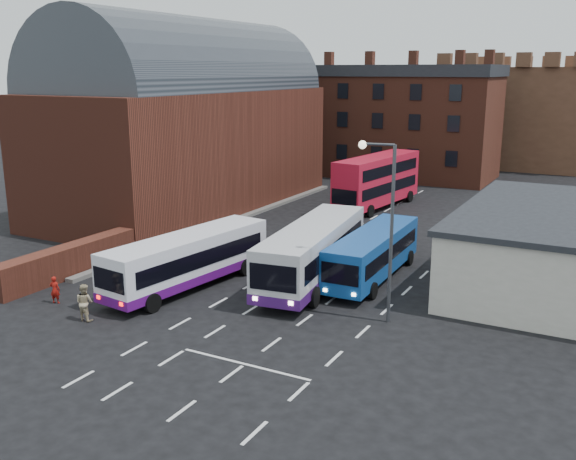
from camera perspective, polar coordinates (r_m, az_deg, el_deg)
The scene contains 13 objects.
ground at distance 31.69m, azimuth -8.68°, elevation -7.75°, with size 180.00×180.00×0.00m, color black.
railway_station at distance 55.70m, azimuth -8.84°, elevation 9.72°, with size 12.00×28.00×16.00m.
forecourt_wall at distance 39.39m, azimuth -18.94°, elevation -2.62°, with size 1.20×10.00×1.80m, color #602B1E.
cream_building at distance 38.66m, azimuth 23.00°, elevation -1.35°, with size 10.40×16.40×4.25m.
brick_terrace at distance 73.64m, azimuth 9.32°, elevation 9.05°, with size 22.00×10.00×11.00m, color brown.
castle_keep at distance 90.33m, azimuth 20.93°, elevation 9.54°, with size 22.00×22.00×12.00m, color brown.
bus_white_outbound at distance 35.53m, azimuth -8.86°, elevation -2.36°, with size 3.81×11.06×2.96m.
bus_white_inbound at distance 35.98m, azimuth 2.24°, elevation -1.69°, with size 4.26×12.22×3.26m.
bus_blue at distance 36.86m, azimuth 7.58°, elevation -1.92°, with size 2.76×10.12×2.74m.
bus_red_double at distance 55.97m, azimuth 7.93°, elevation 4.37°, with size 3.88×11.52×4.52m.
street_lamp at distance 29.77m, azimuth 8.68°, elevation 1.26°, with size 1.73×0.49×8.57m.
pedestrian_red at distance 35.11m, azimuth -20.01°, elevation -5.01°, with size 0.53×0.35×1.45m, color #A0140E.
pedestrian_beige at distance 32.29m, azimuth -17.64°, elevation -6.14°, with size 0.88×0.69×1.81m, color tan.
Camera 1 is at (17.95, -23.36, 11.68)m, focal length 40.00 mm.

